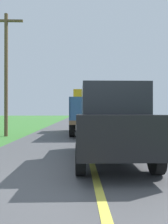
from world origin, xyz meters
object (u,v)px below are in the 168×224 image
utility_pole_roadside (6,70)px  roadside_tree_near_left (119,98)px  banana_truck_near (90,111)px  following_car (110,123)px

utility_pole_roadside → roadside_tree_near_left: size_ratio=1.27×
banana_truck_near → roadside_tree_near_left: (5.59, 19.37, 2.29)m
banana_truck_near → utility_pole_roadside: bearing=-164.7°
utility_pole_roadside → roadside_tree_near_left: (10.43, 20.69, -0.03)m
banana_truck_near → roadside_tree_near_left: bearing=73.9°
banana_truck_near → following_car: bearing=-89.1°
following_car → roadside_tree_near_left: bearing=78.7°
roadside_tree_near_left → utility_pole_roadside: bearing=-116.7°
utility_pole_roadside → roadside_tree_near_left: utility_pole_roadside is taller
banana_truck_near → following_car: 7.89m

